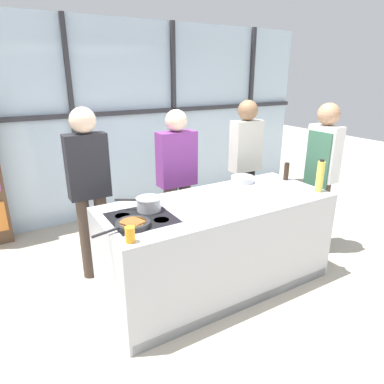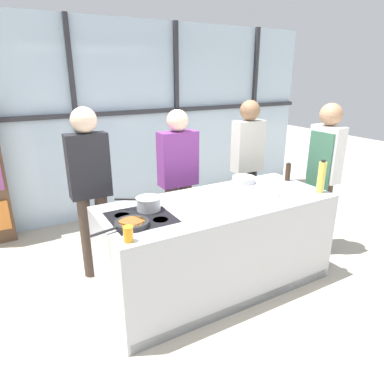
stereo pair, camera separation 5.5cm
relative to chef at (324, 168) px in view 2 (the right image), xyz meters
name	(u,v)px [view 2 (the right image)]	position (x,y,z in m)	size (l,w,h in m)	color
ground_plane	(216,284)	(-1.50, -0.05, -1.05)	(18.00, 18.00, 0.00)	#BCB29E
back_window_wall	(129,121)	(-1.50, 2.34, 0.36)	(6.40, 0.10, 2.80)	silver
demo_island	(218,245)	(-1.50, -0.06, -0.58)	(2.26, 0.93, 0.93)	#B7BABF
chef	(324,168)	(0.00, 0.00, 0.00)	(0.25, 0.38, 1.78)	#47382D
spectator_far_left	(90,182)	(-2.50, 0.78, 0.00)	(0.40, 0.25, 1.79)	#47382D
spectator_center_left	(178,175)	(-1.50, 0.78, -0.07)	(0.44, 0.24, 1.72)	#47382D
spectator_center_right	(247,159)	(-0.50, 0.78, -0.01)	(0.40, 0.25, 1.78)	black
frying_pan	(131,224)	(-2.42, -0.18, -0.09)	(0.49, 0.28, 0.04)	#232326
saucepan	(148,203)	(-2.17, 0.07, -0.05)	(0.37, 0.28, 0.12)	silver
white_plate	(266,193)	(-0.96, -0.11, -0.11)	(0.28, 0.28, 0.01)	white
mixing_bowl	(244,179)	(-0.93, 0.29, -0.08)	(0.25, 0.25, 0.07)	silver
oil_bottle	(321,177)	(-0.47, -0.36, 0.05)	(0.07, 0.07, 0.34)	#E0CC4C
pepper_grinder	(288,171)	(-0.46, 0.11, -0.01)	(0.06, 0.06, 0.23)	#332319
juice_glass_near	(128,234)	(-2.53, -0.42, -0.05)	(0.07, 0.07, 0.12)	orange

